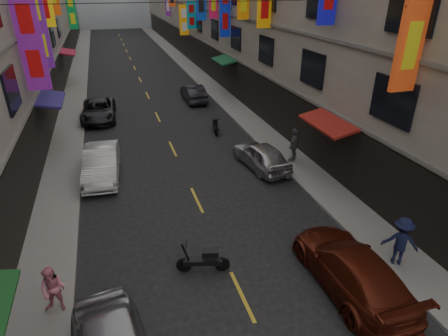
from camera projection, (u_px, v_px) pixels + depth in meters
sidewalk_left at (76, 83)px, 35.67m from camera, size 2.00×90.00×0.12m
sidewalk_right at (199, 75)px, 38.87m from camera, size 2.00×90.00×0.12m
street_awnings at (142, 91)px, 21.96m from camera, size 13.99×35.20×0.41m
lane_markings at (144, 87)px, 34.74m from camera, size 0.12×80.20×0.01m
scooter_crossing at (204, 260)px, 12.52m from camera, size 1.76×0.72×1.14m
scooter_far_right at (215, 126)px, 24.15m from camera, size 0.62×1.79×1.14m
car_left_mid at (101, 163)px, 18.46m from camera, size 1.92×4.65×1.50m
car_left_far at (99, 110)px, 26.27m from camera, size 2.50×4.98×1.35m
car_right_near at (351, 269)px, 11.73m from camera, size 2.08×5.04×1.46m
car_right_mid at (261, 155)px, 19.45m from camera, size 2.16×4.23×1.38m
car_right_far at (193, 93)px, 30.33m from camera, size 1.44×4.12×1.36m
pedestrian_lfar at (53, 290)px, 10.72m from camera, size 0.86×0.71×1.53m
pedestrian_rnear at (401, 241)px, 12.52m from camera, size 1.28×1.17×1.79m
pedestrian_rfar at (294, 145)px, 19.84m from camera, size 1.22×1.14×1.83m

